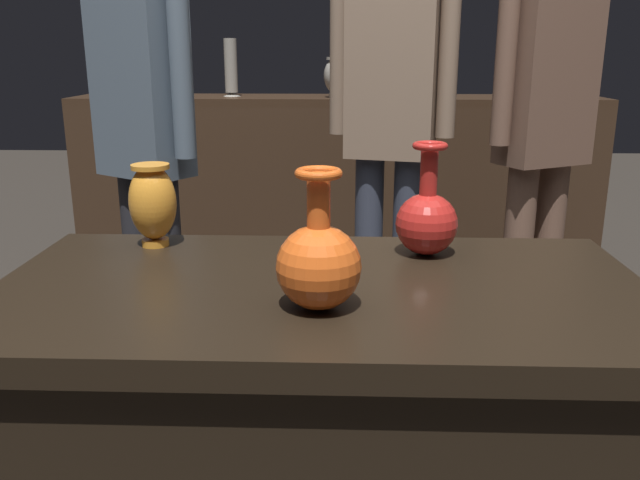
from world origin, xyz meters
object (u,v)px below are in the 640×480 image
object	(u,v)px
shelf_vase_left	(231,69)
shelf_vase_right	(441,83)
shelf_vase_center	(336,76)
visitor_near_left	(144,131)
shelf_vase_far_right	(552,79)
vase_tall_behind	(153,202)
vase_centerpiece	(319,262)
visitor_near_right	(545,120)
shelf_vase_far_left	(125,74)
vase_left_accent	(427,219)
visitor_center_back	(391,114)

from	to	relation	value
shelf_vase_left	shelf_vase_right	xyz separation A→B (m)	(1.04, 0.08, -0.07)
shelf_vase_center	visitor_near_left	distance (m)	1.21
shelf_vase_far_right	shelf_vase_right	size ratio (longest dim) A/B	0.71
visitor_near_left	vase_tall_behind	bearing A→B (deg)	140.65
shelf_vase_right	vase_centerpiece	bearing A→B (deg)	-102.26
shelf_vase_left	vase_centerpiece	bearing A→B (deg)	-77.31
shelf_vase_left	visitor_near_right	distance (m)	1.57
shelf_vase_center	shelf_vase_left	bearing A→B (deg)	172.20
shelf_vase_far_right	visitor_near_left	size ratio (longest dim) A/B	0.08
vase_tall_behind	shelf_vase_far_left	distance (m)	2.06
shelf_vase_far_right	shelf_vase_left	xyz separation A→B (m)	(-1.56, 0.02, 0.05)
visitor_near_left	vase_centerpiece	bearing A→B (deg)	150.98
vase_tall_behind	shelf_vase_far_right	distance (m)	2.41
visitor_near_left	vase_left_accent	bearing A→B (deg)	166.20
vase_tall_behind	shelf_vase_far_left	bearing A→B (deg)	109.08
vase_left_accent	shelf_vase_left	xyz separation A→B (m)	(-0.73, 2.00, 0.25)
visitor_center_back	visitor_near_right	distance (m)	0.55
vase_tall_behind	shelf_vase_far_right	world-z (taller)	shelf_vase_far_right
vase_centerpiece	shelf_vase_left	size ratio (longest dim) A/B	0.85
vase_left_accent	visitor_center_back	bearing A→B (deg)	90.00
visitor_center_back	shelf_vase_left	bearing A→B (deg)	-35.07
shelf_vase_far_right	shelf_vase_left	world-z (taller)	shelf_vase_left
shelf_vase_center	shelf_vase_right	xyz separation A→B (m)	(0.52, 0.15, -0.04)
vase_tall_behind	shelf_vase_left	size ratio (longest dim) A/B	0.65
vase_left_accent	visitor_near_right	xyz separation A→B (m)	(0.55, 1.11, 0.09)
vase_tall_behind	shelf_vase_center	world-z (taller)	shelf_vase_center
vase_tall_behind	shelf_vase_far_left	xyz separation A→B (m)	(-0.67, 1.93, 0.20)
shelf_vase_far_left	visitor_near_right	size ratio (longest dim) A/B	0.12
shelf_vase_far_left	shelf_vase_left	distance (m)	0.52
vase_left_accent	vase_centerpiece	bearing A→B (deg)	-124.46
vase_centerpiece	visitor_near_right	bearing A→B (deg)	61.71
shelf_vase_right	visitor_near_right	size ratio (longest dim) A/B	0.12
vase_tall_behind	visitor_center_back	xyz separation A→B (m)	(0.58, 1.12, 0.09)
vase_left_accent	shelf_vase_far_left	xyz separation A→B (m)	(-1.25, 1.98, 0.22)
shelf_vase_center	visitor_near_left	xyz separation A→B (m)	(-0.65, -1.01, -0.15)
vase_centerpiece	visitor_near_left	xyz separation A→B (m)	(-0.65, 1.23, 0.06)
vase_centerpiece	shelf_vase_far_right	distance (m)	2.52
shelf_vase_far_left	shelf_vase_far_right	size ratio (longest dim) A/B	1.47
vase_left_accent	visitor_center_back	xyz separation A→B (m)	(-0.00, 1.16, 0.11)
visitor_center_back	visitor_near_right	world-z (taller)	visitor_center_back
vase_tall_behind	visitor_near_left	world-z (taller)	visitor_near_left
shelf_vase_far_left	shelf_vase_far_right	xyz separation A→B (m)	(2.08, 0.01, -0.02)
vase_tall_behind	visitor_near_left	size ratio (longest dim) A/B	0.11
vase_centerpiece	visitor_near_left	world-z (taller)	visitor_near_left
shelf_vase_far_left	visitor_near_left	size ratio (longest dim) A/B	0.12
vase_tall_behind	visitor_near_right	distance (m)	1.56
shelf_vase_left	visitor_center_back	bearing A→B (deg)	-49.09
vase_centerpiece	vase_tall_behind	size ratio (longest dim) A/B	1.30
shelf_vase_left	visitor_center_back	xyz separation A→B (m)	(0.73, -0.85, -0.14)
vase_left_accent	shelf_vase_right	size ratio (longest dim) A/B	1.22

